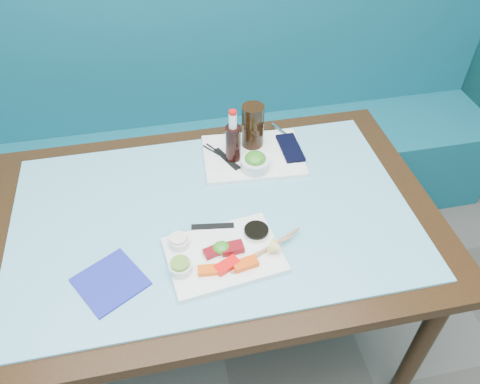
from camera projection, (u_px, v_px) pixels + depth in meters
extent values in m
cube|color=#11596C|center=(193.00, 177.00, 2.36)|extent=(3.00, 0.55, 0.45)
cube|color=#11596C|center=(179.00, 71.00, 2.18)|extent=(3.00, 0.12, 0.95)
cube|color=black|center=(213.00, 220.00, 1.47)|extent=(1.40, 0.90, 0.04)
cylinder|color=black|center=(419.00, 348.00, 1.56)|extent=(0.06, 0.06, 0.71)
cylinder|color=black|center=(51.00, 239.00, 1.90)|extent=(0.06, 0.06, 0.71)
cylinder|color=black|center=(341.00, 196.00, 2.08)|extent=(0.06, 0.06, 0.71)
cube|color=#68B5D1|center=(213.00, 215.00, 1.45)|extent=(1.22, 0.76, 0.01)
cube|color=white|center=(224.00, 255.00, 1.32)|extent=(0.34, 0.26, 0.02)
cube|color=#FF540A|center=(209.00, 270.00, 1.26)|extent=(0.06, 0.04, 0.02)
cube|color=#F50D09|center=(227.00, 265.00, 1.27)|extent=(0.08, 0.06, 0.02)
cube|color=#FF4B0A|center=(245.00, 264.00, 1.28)|extent=(0.07, 0.05, 0.02)
cube|color=maroon|center=(213.00, 252.00, 1.31)|extent=(0.06, 0.04, 0.02)
cube|color=maroon|center=(232.00, 248.00, 1.31)|extent=(0.07, 0.04, 0.02)
ellipsoid|color=#32861F|center=(221.00, 248.00, 1.31)|extent=(0.05, 0.05, 0.03)
cylinder|color=white|center=(181.00, 267.00, 1.26)|extent=(0.08, 0.08, 0.03)
cylinder|color=olive|center=(180.00, 263.00, 1.25)|extent=(0.07, 0.07, 0.01)
cylinder|color=silver|center=(179.00, 242.00, 1.33)|extent=(0.06, 0.06, 0.02)
cylinder|color=#FFE6D1|center=(178.00, 238.00, 1.32)|extent=(0.05, 0.05, 0.01)
cylinder|color=white|center=(256.00, 233.00, 1.36)|extent=(0.08, 0.08, 0.01)
cylinder|color=black|center=(256.00, 230.00, 1.35)|extent=(0.07, 0.07, 0.01)
cone|color=#FBE477|center=(277.00, 248.00, 1.30)|extent=(0.06, 0.06, 0.05)
cube|color=black|center=(213.00, 226.00, 1.38)|extent=(0.13, 0.04, 0.00)
cylinder|color=tan|center=(263.00, 250.00, 1.32)|extent=(0.19, 0.07, 0.01)
cylinder|color=#A2744C|center=(267.00, 249.00, 1.32)|extent=(0.23, 0.12, 0.01)
cube|color=white|center=(253.00, 155.00, 1.64)|extent=(0.36, 0.28, 0.01)
cube|color=white|center=(253.00, 154.00, 1.63)|extent=(0.32, 0.25, 0.00)
cylinder|color=silver|center=(255.00, 164.00, 1.57)|extent=(0.13, 0.13, 0.04)
ellipsoid|color=#34891F|center=(255.00, 158.00, 1.55)|extent=(0.08, 0.08, 0.04)
cylinder|color=black|center=(253.00, 126.00, 1.62)|extent=(0.09, 0.09, 0.16)
cube|color=black|center=(290.00, 148.00, 1.65)|extent=(0.07, 0.15, 0.01)
cylinder|color=silver|center=(281.00, 131.00, 1.72)|extent=(0.05, 0.09, 0.01)
cylinder|color=black|center=(226.00, 159.00, 1.61)|extent=(0.13, 0.18, 0.01)
cylinder|color=black|center=(228.00, 159.00, 1.61)|extent=(0.12, 0.20, 0.01)
cube|color=black|center=(227.00, 159.00, 1.61)|extent=(0.08, 0.13, 0.00)
cylinder|color=black|center=(233.00, 145.00, 1.57)|extent=(0.06, 0.06, 0.15)
cylinder|color=white|center=(233.00, 121.00, 1.51)|extent=(0.03, 0.03, 0.05)
cylinder|color=red|center=(233.00, 112.00, 1.48)|extent=(0.03, 0.03, 0.01)
cube|color=#1C249A|center=(110.00, 282.00, 1.26)|extent=(0.22, 0.22, 0.01)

